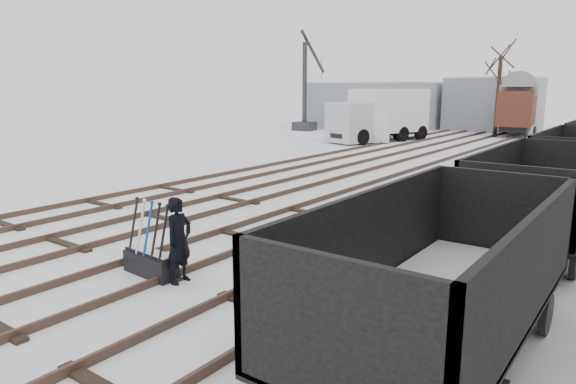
{
  "coord_description": "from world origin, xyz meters",
  "views": [
    {
      "loc": [
        8.15,
        -6.25,
        3.68
      ],
      "look_at": [
        1.0,
        3.46,
        1.2
      ],
      "focal_mm": 32.0,
      "sensor_mm": 36.0,
      "label": 1
    }
  ],
  "objects_px": {
    "freight_wagon_a": "(439,303)",
    "box_van_wagon": "(517,107)",
    "lorry": "(380,115)",
    "worker": "(179,240)",
    "ground_frame": "(151,261)",
    "panel_van": "(377,127)",
    "crane": "(306,105)"
  },
  "relations": [
    {
      "from": "freight_wagon_a",
      "to": "crane",
      "type": "xyz_separation_m",
      "value": [
        -23.0,
        30.43,
        1.31
      ]
    },
    {
      "from": "box_van_wagon",
      "to": "crane",
      "type": "distance_m",
      "value": 16.64
    },
    {
      "from": "worker",
      "to": "panel_van",
      "type": "bearing_deg",
      "value": 13.8
    },
    {
      "from": "lorry",
      "to": "ground_frame",
      "type": "bearing_deg",
      "value": -53.95
    },
    {
      "from": "worker",
      "to": "box_van_wagon",
      "type": "distance_m",
      "value": 35.46
    },
    {
      "from": "box_van_wagon",
      "to": "panel_van",
      "type": "relative_size",
      "value": 1.15
    },
    {
      "from": "freight_wagon_a",
      "to": "lorry",
      "type": "distance_m",
      "value": 29.32
    },
    {
      "from": "ground_frame",
      "to": "freight_wagon_a",
      "type": "xyz_separation_m",
      "value": [
        5.78,
        0.13,
        0.59
      ]
    },
    {
      "from": "panel_van",
      "to": "freight_wagon_a",
      "type": "bearing_deg",
      "value": -84.54
    },
    {
      "from": "ground_frame",
      "to": "box_van_wagon",
      "type": "relative_size",
      "value": 0.29
    },
    {
      "from": "ground_frame",
      "to": "crane",
      "type": "height_order",
      "value": "crane"
    },
    {
      "from": "ground_frame",
      "to": "lorry",
      "type": "relative_size",
      "value": 0.18
    },
    {
      "from": "worker",
      "to": "panel_van",
      "type": "distance_m",
      "value": 27.47
    },
    {
      "from": "panel_van",
      "to": "crane",
      "type": "relative_size",
      "value": 0.55
    },
    {
      "from": "ground_frame",
      "to": "worker",
      "type": "height_order",
      "value": "worker"
    },
    {
      "from": "lorry",
      "to": "crane",
      "type": "relative_size",
      "value": 0.98
    },
    {
      "from": "ground_frame",
      "to": "panel_van",
      "type": "distance_m",
      "value": 27.33
    },
    {
      "from": "ground_frame",
      "to": "panel_van",
      "type": "height_order",
      "value": "panel_van"
    },
    {
      "from": "ground_frame",
      "to": "freight_wagon_a",
      "type": "relative_size",
      "value": 0.27
    },
    {
      "from": "worker",
      "to": "freight_wagon_a",
      "type": "relative_size",
      "value": 0.3
    },
    {
      "from": "lorry",
      "to": "panel_van",
      "type": "xyz_separation_m",
      "value": [
        -0.2,
        0.07,
        -0.87
      ]
    },
    {
      "from": "worker",
      "to": "lorry",
      "type": "distance_m",
      "value": 27.36
    },
    {
      "from": "lorry",
      "to": "box_van_wagon",
      "type": "bearing_deg",
      "value": 73.92
    },
    {
      "from": "freight_wagon_a",
      "to": "box_van_wagon",
      "type": "xyz_separation_m",
      "value": [
        -7.1,
        35.34,
        1.31
      ]
    },
    {
      "from": "worker",
      "to": "lorry",
      "type": "relative_size",
      "value": 0.2
    },
    {
      "from": "ground_frame",
      "to": "lorry",
      "type": "height_order",
      "value": "lorry"
    },
    {
      "from": "lorry",
      "to": "crane",
      "type": "bearing_deg",
      "value": 172.81
    },
    {
      "from": "ground_frame",
      "to": "panel_van",
      "type": "relative_size",
      "value": 0.33
    },
    {
      "from": "ground_frame",
      "to": "crane",
      "type": "xyz_separation_m",
      "value": [
        -17.22,
        30.57,
        1.9
      ]
    },
    {
      "from": "ground_frame",
      "to": "box_van_wagon",
      "type": "bearing_deg",
      "value": 96.31
    },
    {
      "from": "worker",
      "to": "freight_wagon_a",
      "type": "bearing_deg",
      "value": -94.75
    },
    {
      "from": "lorry",
      "to": "crane",
      "type": "xyz_separation_m",
      "value": [
        -9.25,
        4.55,
        0.36
      ]
    }
  ]
}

